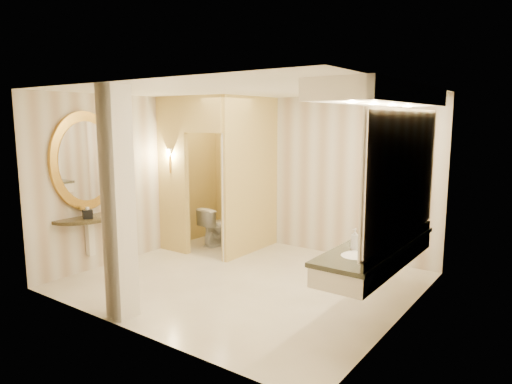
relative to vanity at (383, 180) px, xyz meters
The scene contains 16 objects.
floor 2.56m from the vanity, behind, with size 4.50×4.50×0.00m, color white.
ceiling 2.25m from the vanity, behind, with size 4.50×4.50×0.00m, color white.
wall_back 2.82m from the vanity, 134.95° to the left, with size 4.50×0.02×2.70m, color beige.
wall_front 2.84m from the vanity, 134.46° to the right, with size 4.50×0.02×2.70m, color beige.
wall_left 4.24m from the vanity, behind, with size 0.02×4.00×2.70m, color beige.
wall_right 0.39m from the vanity, ahead, with size 0.02×4.00×2.70m, color beige.
toilet_closet 3.25m from the vanity, 162.83° to the left, with size 1.50×1.55×2.70m.
wall_sconce 3.93m from the vanity, behind, with size 0.14×0.14×0.42m.
vanity is the anchor object (origin of this frame).
console_shelf 4.33m from the vanity, 166.05° to the right, with size 1.13×1.13×2.02m.
pillar 3.05m from the vanity, 143.20° to the right, with size 0.28×0.28×2.70m, color silver.
tissue_box 4.22m from the vanity, 163.53° to the right, with size 0.13×0.13×0.13m, color black.
toilet 3.99m from the vanity, 160.72° to the left, with size 0.40×0.70×0.71m, color white.
soap_bottle_a 0.81m from the vanity, 98.00° to the left, with size 0.05×0.06×0.12m, color beige.
soap_bottle_b 0.72m from the vanity, 140.33° to the right, with size 0.08×0.08×0.11m, color silver.
soap_bottle_c 0.78m from the vanity, 107.00° to the right, with size 0.09×0.09×0.24m, color #C6B28C.
Camera 1 is at (3.82, -5.05, 2.31)m, focal length 32.00 mm.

